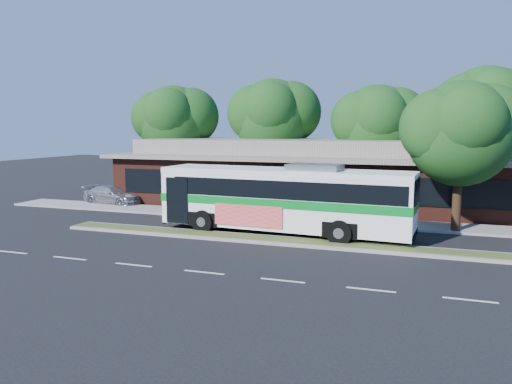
% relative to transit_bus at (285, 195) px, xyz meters
% --- Properties ---
extents(ground, '(120.00, 120.00, 0.00)m').
position_rel_transit_bus_xyz_m(ground, '(2.05, -2.39, -1.97)').
color(ground, black).
rests_on(ground, ground).
extents(median_strip, '(26.00, 1.10, 0.15)m').
position_rel_transit_bus_xyz_m(median_strip, '(2.05, -1.79, -1.89)').
color(median_strip, '#3B4E21').
rests_on(median_strip, ground).
extents(sidewalk, '(44.00, 2.60, 0.12)m').
position_rel_transit_bus_xyz_m(sidewalk, '(2.05, 4.01, -1.91)').
color(sidewalk, gray).
rests_on(sidewalk, ground).
extents(parking_lot, '(14.00, 12.00, 0.01)m').
position_rel_transit_bus_xyz_m(parking_lot, '(-15.95, 7.61, -1.96)').
color(parking_lot, black).
rests_on(parking_lot, ground).
extents(plaza_building, '(33.20, 11.20, 4.45)m').
position_rel_transit_bus_xyz_m(plaza_building, '(2.05, 10.59, 0.16)').
color(plaza_building, '#4F2118').
rests_on(plaza_building, ground).
extents(tree_bg_a, '(6.47, 5.80, 8.63)m').
position_rel_transit_bus_xyz_m(tree_bg_a, '(-12.53, 12.75, 3.90)').
color(tree_bg_a, black).
rests_on(tree_bg_a, ground).
extents(tree_bg_b, '(6.69, 6.00, 9.00)m').
position_rel_transit_bus_xyz_m(tree_bg_b, '(-4.52, 13.75, 4.17)').
color(tree_bg_b, black).
rests_on(tree_bg_b, ground).
extents(tree_bg_c, '(6.24, 5.60, 8.26)m').
position_rel_transit_bus_xyz_m(tree_bg_c, '(3.45, 12.74, 3.62)').
color(tree_bg_c, black).
rests_on(tree_bg_c, ground).
extents(tree_bg_d, '(6.91, 6.20, 9.37)m').
position_rel_transit_bus_xyz_m(tree_bg_d, '(10.50, 13.75, 4.45)').
color(tree_bg_d, black).
rests_on(tree_bg_d, ground).
extents(transit_bus, '(12.74, 3.53, 3.54)m').
position_rel_transit_bus_xyz_m(transit_bus, '(0.00, 0.00, 0.00)').
color(transit_bus, white).
rests_on(transit_bus, ground).
extents(sedan, '(4.65, 2.43, 1.29)m').
position_rel_transit_bus_xyz_m(sedan, '(-13.90, 5.41, -1.33)').
color(sedan, '#A8AAAF').
rests_on(sedan, ground).
extents(sidewalk_tree, '(5.80, 5.20, 7.57)m').
position_rel_transit_bus_xyz_m(sidewalk_tree, '(8.42, 3.30, 3.12)').
color(sidewalk_tree, black).
rests_on(sidewalk_tree, ground).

